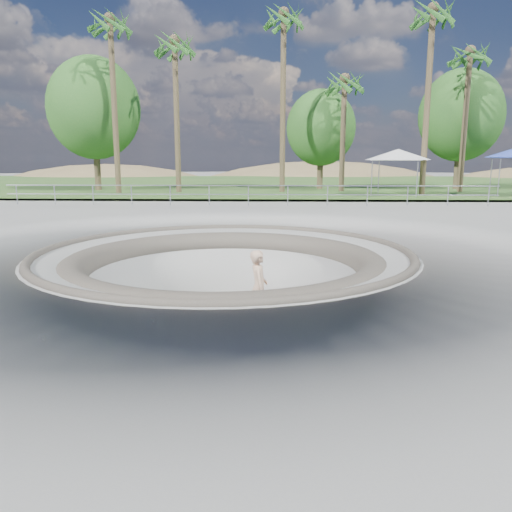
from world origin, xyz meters
The scene contains 17 objects.
ground centered at (0.00, 0.00, 0.00)m, with size 180.00×180.00×0.00m, color gray.
skate_bowl centered at (0.00, 0.00, -1.83)m, with size 14.00×14.00×4.10m.
grass_strip centered at (0.00, 34.00, 0.22)m, with size 180.00×36.00×0.12m.
distant_hills centered at (3.78, 57.17, -7.02)m, with size 103.20×45.00×28.60m.
safety_railing centered at (0.00, 12.00, 0.69)m, with size 25.00×0.06×1.03m.
skateboard centered at (0.96, -0.70, -1.83)m, with size 0.92×0.46×0.09m.
skater centered at (0.96, -0.70, -0.81)m, with size 0.73×0.48×2.00m, color tan.
canopy_white centered at (8.84, 18.00, 2.74)m, with size 5.21×5.21×2.81m.
palm_a centered at (-8.98, 19.36, 10.36)m, with size 2.60×2.60×11.69m.
palm_b centered at (-5.16, 20.29, 9.35)m, with size 2.60×2.60×10.58m.
palm_c centered at (1.82, 21.06, 10.96)m, with size 2.60×2.60×12.35m.
palm_d centered at (5.95, 21.81, 7.34)m, with size 2.60×2.60×8.41m.
palm_e centered at (10.54, 18.43, 10.46)m, with size 2.60×2.60×11.79m.
palm_f centered at (13.99, 21.53, 8.84)m, with size 2.60×2.60×10.03m.
bushy_tree_left centered at (-11.37, 22.29, 5.95)m, with size 6.46×5.87×9.32m.
bushy_tree_mid centered at (4.70, 24.70, 4.72)m, with size 5.09×4.63×7.35m.
bushy_tree_right centered at (14.78, 24.57, 5.57)m, with size 6.03×5.48×8.70m.
Camera 1 is at (1.39, -13.38, 2.51)m, focal length 35.00 mm.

